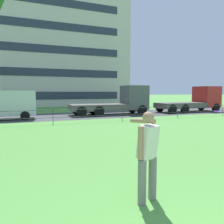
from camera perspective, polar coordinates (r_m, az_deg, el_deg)
The scene contains 8 objects.
street_strip at distance 19.84m, azimuth -16.55°, elevation -1.19°, with size 80.00×6.30×0.01m, color #424247.
park_fence at distance 15.06m, azimuth -15.01°, elevation -0.55°, with size 30.09×0.04×1.00m.
person_thrower at distance 4.37m, azimuth 9.08°, elevation -10.50°, with size 0.49×0.87×1.77m.
frisbee at distance 7.33m, azimuth 25.80°, elevation 0.07°, with size 0.33×0.33×0.04m.
panel_van_left at distance 18.87m, azimuth -26.84°, elevation 2.01°, with size 5.06×2.22×2.24m.
flatbed_truck_far_right at distance 21.11m, azimuth 2.13°, elevation 2.70°, with size 7.35×2.56×2.75m.
flatbed_truck_center at distance 25.94m, azimuth 20.91°, elevation 2.83°, with size 7.34×2.52×2.75m.
apartment_building_background at distance 38.60m, azimuth -19.85°, elevation 16.57°, with size 29.41×10.85×19.88m.
Camera 1 is at (-1.69, -0.65, 2.13)m, focal length 35.39 mm.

